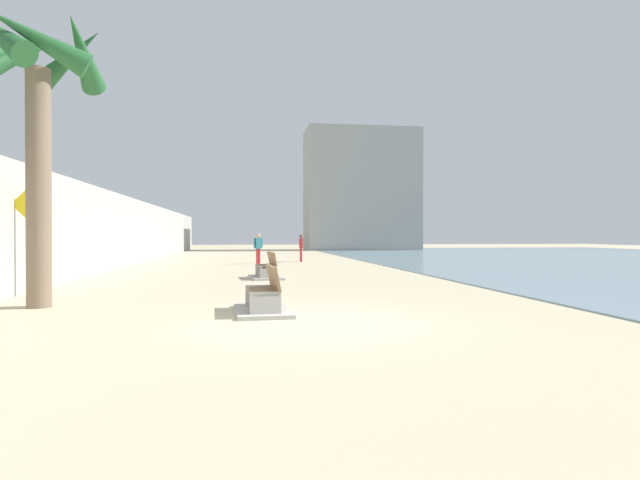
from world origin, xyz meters
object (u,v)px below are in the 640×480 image
at_px(bench_far, 267,272).
at_px(person_walking, 301,246).
at_px(pedestrian_sign, 28,229).
at_px(palm_tree, 35,86).
at_px(person_standing, 258,246).
at_px(bench_near, 263,301).

xyz_separation_m(bench_far, person_walking, (2.53, 11.74, 0.73)).
height_order(person_walking, pedestrian_sign, pedestrian_sign).
relative_size(palm_tree, pedestrian_sign, 2.33).
xyz_separation_m(bench_far, person_standing, (-0.08, 9.81, 0.75)).
xyz_separation_m(bench_near, pedestrian_sign, (-6.03, 3.76, 1.53)).
bearing_deg(pedestrian_sign, bench_far, 36.39).
height_order(palm_tree, person_standing, palm_tree).
relative_size(bench_far, person_walking, 1.33).
xyz_separation_m(person_walking, pedestrian_sign, (-8.95, -16.48, 0.81)).
relative_size(bench_near, person_standing, 1.28).
relative_size(bench_near, bench_far, 0.98).
distance_m(bench_far, pedestrian_sign, 8.13).
height_order(palm_tree, bench_far, palm_tree).
relative_size(person_standing, pedestrian_sign, 0.59).
bearing_deg(bench_far, bench_near, -92.68).
bearing_deg(bench_far, person_standing, 90.44).
bearing_deg(person_standing, bench_near, -91.01).
distance_m(bench_near, bench_far, 8.51).
distance_m(palm_tree, person_standing, 18.10).
bearing_deg(pedestrian_sign, palm_tree, -65.34).
bearing_deg(person_walking, pedestrian_sign, -118.51).
bearing_deg(pedestrian_sign, person_walking, 61.49).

